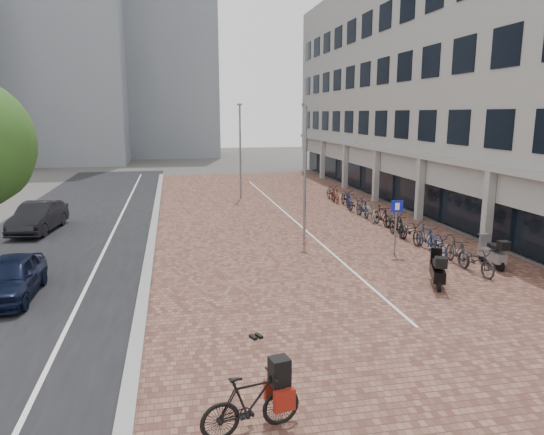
% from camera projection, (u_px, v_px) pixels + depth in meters
% --- Properties ---
extents(ground, '(140.00, 140.00, 0.00)m').
position_uv_depth(ground, '(309.00, 295.00, 16.00)').
color(ground, '#474442').
rests_on(ground, ground).
extents(plaza_brick, '(14.50, 42.00, 0.04)m').
position_uv_depth(plaza_brick, '(287.00, 217.00, 27.91)').
color(plaza_brick, brown).
rests_on(plaza_brick, ground).
extents(street_asphalt, '(8.00, 50.00, 0.03)m').
position_uv_depth(street_asphalt, '(76.00, 226.00, 25.83)').
color(street_asphalt, black).
rests_on(street_asphalt, ground).
extents(curb, '(0.35, 42.00, 0.14)m').
position_uv_depth(curb, '(155.00, 222.00, 26.56)').
color(curb, gray).
rests_on(curb, ground).
extents(lane_line, '(0.12, 44.00, 0.00)m').
position_uv_depth(lane_line, '(117.00, 224.00, 26.21)').
color(lane_line, white).
rests_on(lane_line, street_asphalt).
extents(parking_line, '(0.10, 30.00, 0.00)m').
position_uv_depth(parking_line, '(290.00, 217.00, 27.94)').
color(parking_line, white).
rests_on(parking_line, plaza_brick).
extents(office_building, '(8.40, 40.00, 15.00)m').
position_uv_depth(office_building, '(442.00, 68.00, 32.11)').
color(office_building, gray).
rests_on(office_building, ground).
extents(bg_towers, '(33.00, 23.00, 32.00)m').
position_uv_depth(bg_towers, '(75.00, 38.00, 57.51)').
color(bg_towers, gray).
rests_on(bg_towers, ground).
extents(car_navy, '(1.56, 3.87, 1.32)m').
position_uv_depth(car_navy, '(10.00, 278.00, 15.65)').
color(car_navy, black).
rests_on(car_navy, ground).
extents(car_dark, '(2.05, 4.50, 1.43)m').
position_uv_depth(car_dark, '(38.00, 217.00, 24.45)').
color(car_dark, black).
rests_on(car_dark, ground).
extents(hero_bike, '(1.97, 0.92, 1.34)m').
position_uv_depth(hero_bike, '(251.00, 402.00, 9.02)').
color(hero_bike, black).
rests_on(hero_bike, ground).
extents(shoes, '(0.45, 0.42, 0.09)m').
position_uv_depth(shoes, '(256.00, 338.00, 12.89)').
color(shoes, black).
rests_on(shoes, ground).
extents(scooter_front, '(0.65, 1.73, 1.17)m').
position_uv_depth(scooter_front, '(492.00, 252.00, 18.85)').
color(scooter_front, '#96969B').
rests_on(scooter_front, ground).
extents(scooter_mid, '(1.15, 1.79, 1.18)m').
position_uv_depth(scooter_mid, '(438.00, 269.00, 16.75)').
color(scooter_mid, black).
rests_on(scooter_mid, ground).
extents(parking_sign, '(0.47, 0.14, 2.25)m').
position_uv_depth(parking_sign, '(396.00, 219.00, 20.22)').
color(parking_sign, slate).
rests_on(parking_sign, ground).
extents(lamp_near, '(0.12, 0.12, 6.00)m').
position_uv_depth(lamp_near, '(305.00, 174.00, 22.50)').
color(lamp_near, slate).
rests_on(lamp_near, ground).
extents(lamp_far, '(0.12, 0.12, 6.19)m').
position_uv_depth(lamp_far, '(240.00, 152.00, 33.50)').
color(lamp_far, slate).
rests_on(lamp_far, ground).
extents(bike_row, '(1.21, 18.12, 1.05)m').
position_uv_depth(bike_row, '(381.00, 216.00, 25.77)').
color(bike_row, '#222328').
rests_on(bike_row, ground).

